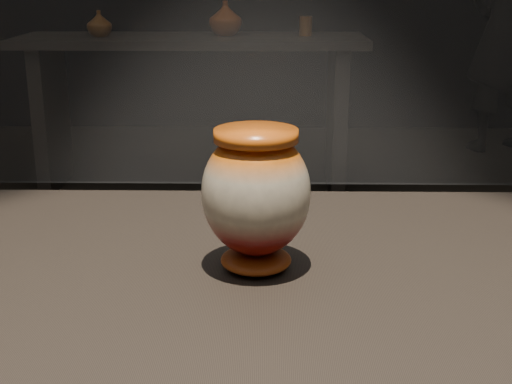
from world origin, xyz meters
TOP-DOWN VIEW (x-y plane):
  - main_vase at (0.13, 0.06)m, footprint 0.17×0.17m
  - back_shelf at (-0.29, 3.34)m, footprint 2.00×0.60m
  - back_vase_left at (-0.81, 3.28)m, footprint 0.16×0.16m
  - back_vase_mid at (-0.10, 3.37)m, footprint 0.25×0.25m
  - back_vase_right at (0.36, 3.37)m, footprint 0.07×0.07m
  - visitor at (1.82, 4.29)m, footprint 0.72×0.59m

SIDE VIEW (x-z plane):
  - back_shelf at x=-0.29m, z-range 0.19..1.09m
  - visitor at x=1.82m, z-range 0.00..1.71m
  - back_vase_right at x=0.36m, z-range 0.90..1.01m
  - back_vase_left at x=-0.81m, z-range 0.90..1.05m
  - back_vase_mid at x=-0.10m, z-range 0.90..1.10m
  - main_vase at x=0.13m, z-range 0.91..1.10m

